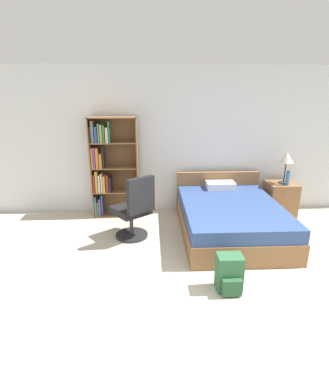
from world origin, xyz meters
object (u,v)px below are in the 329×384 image
at_px(bed, 229,217).
at_px(nightstand, 280,199).
at_px(water_bottle, 288,178).
at_px(bookshelf, 108,167).
at_px(office_chair, 134,210).
at_px(table_lamp, 287,159).
at_px(backpack_green, 229,274).

height_order(bed, nightstand, bed).
bearing_deg(bed, water_bottle, 27.27).
bearing_deg(nightstand, water_bottle, -74.87).
distance_m(bookshelf, water_bottle, 3.16).
xyz_separation_m(bookshelf, water_bottle, (3.15, -0.25, -0.18)).
bearing_deg(bookshelf, bed, -23.06).
xyz_separation_m(bed, office_chair, (-1.49, -0.15, 0.20)).
relative_size(office_chair, water_bottle, 3.92).
relative_size(bed, office_chair, 2.01).
xyz_separation_m(bookshelf, office_chair, (0.49, -1.00, -0.44)).
xyz_separation_m(bed, water_bottle, (1.16, 0.60, 0.46)).
xyz_separation_m(table_lamp, backpack_green, (-1.51, -2.18, -0.84)).
bearing_deg(nightstand, bookshelf, 177.57).
distance_m(bed, nightstand, 1.33).
bearing_deg(bed, office_chair, -174.30).
bearing_deg(bookshelf, water_bottle, -4.54).
bearing_deg(office_chair, bed, 5.70).
distance_m(table_lamp, water_bottle, 0.34).
height_order(bed, office_chair, office_chair).
distance_m(table_lamp, backpack_green, 2.79).
xyz_separation_m(bookshelf, table_lamp, (3.13, -0.13, 0.13)).
height_order(nightstand, table_lamp, table_lamp).
bearing_deg(backpack_green, bed, 75.99).
distance_m(bookshelf, bed, 2.25).
xyz_separation_m(nightstand, backpack_green, (-1.49, -2.18, -0.10)).
height_order(table_lamp, backpack_green, table_lamp).
relative_size(bookshelf, office_chair, 1.73).
bearing_deg(backpack_green, office_chair, 130.48).
xyz_separation_m(water_bottle, backpack_green, (-1.52, -2.07, -0.52)).
height_order(bookshelf, nightstand, bookshelf).
relative_size(table_lamp, backpack_green, 1.31).
bearing_deg(office_chair, nightstand, 18.24).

